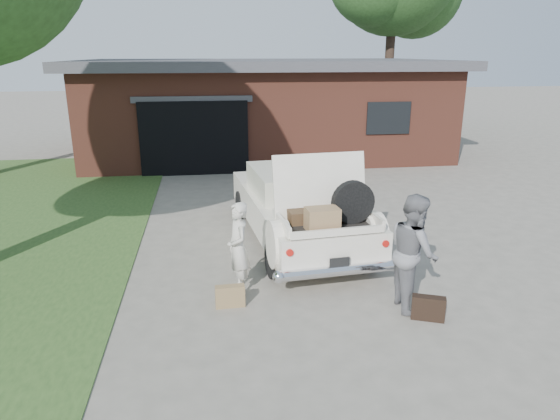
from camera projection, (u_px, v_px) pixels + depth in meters
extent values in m
plane|color=gray|center=(286.00, 288.00, 7.87)|extent=(90.00, 90.00, 0.00)
cube|color=brown|center=(264.00, 111.00, 18.40)|extent=(12.00, 7.00, 3.00)
cube|color=#4C4C51|center=(264.00, 64.00, 17.91)|extent=(12.80, 7.80, 0.30)
cube|color=black|center=(194.00, 138.00, 14.92)|extent=(3.20, 0.30, 2.20)
cube|color=#4C4C51|center=(192.00, 99.00, 14.51)|extent=(3.50, 0.12, 0.18)
cube|color=black|center=(388.00, 118.00, 15.54)|extent=(1.40, 0.08, 1.00)
cylinder|color=#38281E|center=(389.00, 67.00, 24.23)|extent=(0.44, 0.44, 5.78)
cube|color=white|center=(297.00, 211.00, 9.73)|extent=(2.21, 4.82, 0.61)
cube|color=beige|center=(293.00, 181.00, 9.83)|extent=(1.71, 2.01, 0.49)
cube|color=black|center=(282.00, 172.00, 10.66)|extent=(1.45, 0.21, 0.41)
cube|color=black|center=(306.00, 194.00, 9.01)|extent=(1.45, 0.21, 0.41)
cylinder|color=black|center=(274.00, 260.00, 8.16)|extent=(0.26, 0.63, 0.62)
cylinder|color=black|center=(368.00, 251.00, 8.53)|extent=(0.26, 0.63, 0.62)
cylinder|color=black|center=(242.00, 205.00, 11.10)|extent=(0.26, 0.63, 0.62)
cylinder|color=black|center=(313.00, 200.00, 11.48)|extent=(0.26, 0.63, 0.62)
cylinder|color=silver|center=(339.00, 271.00, 7.59)|extent=(1.92, 0.35, 0.17)
cylinder|color=#A5140F|center=(289.00, 252.00, 7.37)|extent=(0.12, 0.10, 0.11)
cylinder|color=#A5140F|center=(385.00, 243.00, 7.72)|extent=(0.12, 0.10, 0.11)
cube|color=black|center=(340.00, 263.00, 7.53)|extent=(0.32, 0.05, 0.16)
cube|color=black|center=(327.00, 225.00, 7.99)|extent=(1.54, 1.16, 0.04)
cube|color=white|center=(282.00, 223.00, 7.79)|extent=(0.15, 1.03, 0.17)
cube|color=white|center=(370.00, 216.00, 8.13)|extent=(0.15, 1.03, 0.17)
cube|color=white|center=(338.00, 232.00, 7.50)|extent=(1.49, 0.20, 0.11)
cube|color=white|center=(320.00, 186.00, 8.20)|extent=(1.59, 0.42, 1.06)
cube|color=#503822|center=(307.00, 215.00, 8.07)|extent=(0.66, 0.46, 0.20)
cube|color=#A07B51|center=(322.00, 219.00, 7.66)|extent=(0.53, 0.38, 0.35)
cube|color=black|center=(330.00, 216.00, 8.10)|extent=(0.53, 0.37, 0.15)
cylinder|color=black|center=(353.00, 202.00, 7.93)|extent=(0.70, 0.21, 0.69)
imported|color=beige|center=(238.00, 248.00, 7.55)|extent=(0.45, 0.58, 1.43)
imported|color=slate|center=(413.00, 252.00, 7.07)|extent=(0.68, 0.85, 1.69)
cube|color=#97784D|center=(230.00, 296.00, 7.24)|extent=(0.43, 0.15, 0.33)
cube|color=black|center=(428.00, 308.00, 6.88)|extent=(0.47, 0.31, 0.35)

